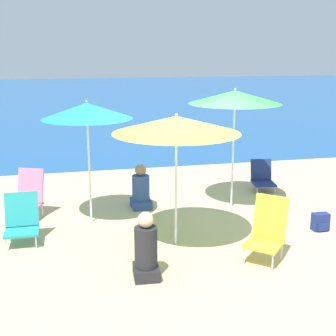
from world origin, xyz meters
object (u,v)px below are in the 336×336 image
object	(u,v)px
person_seated_near	(146,251)
beach_umbrella_green	(235,97)
beach_chair_yellow	(267,230)
person_seated_far	(141,190)
beach_chair_teal	(22,220)
beach_chair_navy	(262,177)
beach_chair_pink	(29,194)
backpack_navy	(320,222)
beach_umbrella_lime	(176,125)
beach_umbrella_teal	(87,111)
water_bottle	(275,212)

from	to	relation	value
person_seated_near	beach_umbrella_green	bearing A→B (deg)	53.24
beach_chair_yellow	person_seated_far	distance (m)	3.01
beach_chair_teal	beach_chair_navy	distance (m)	5.22
beach_chair_pink	backpack_navy	bearing A→B (deg)	2.83
person_seated_near	beach_umbrella_lime	bearing A→B (deg)	60.18
beach_umbrella_lime	backpack_navy	size ratio (longest dim) A/B	6.87
beach_chair_yellow	beach_umbrella_teal	bearing A→B (deg)	-178.17
beach_umbrella_lime	person_seated_far	world-z (taller)	beach_umbrella_lime
beach_umbrella_lime	beach_chair_yellow	size ratio (longest dim) A/B	2.23
beach_umbrella_teal	beach_umbrella_green	bearing A→B (deg)	5.45
beach_umbrella_green	beach_chair_yellow	bearing A→B (deg)	-98.06
beach_umbrella_lime	person_seated_far	xyz separation A→B (m)	(-0.24, 1.86, -1.55)
beach_umbrella_teal	beach_chair_pink	size ratio (longest dim) A/B	2.45
beach_chair_pink	person_seated_near	distance (m)	3.25
water_bottle	beach_chair_navy	bearing A→B (deg)	73.67
backpack_navy	beach_chair_navy	bearing A→B (deg)	89.57
beach_umbrella_green	person_seated_far	bearing A→B (deg)	169.56
beach_chair_teal	water_bottle	xyz separation A→B (m)	(4.41, 0.14, -0.26)
beach_umbrella_lime	beach_umbrella_green	xyz separation A→B (m)	(1.50, 1.54, 0.22)
person_seated_near	backpack_navy	distance (m)	3.34
beach_chair_navy	water_bottle	world-z (taller)	beach_chair_navy
person_seated_far	backpack_navy	xyz separation A→B (m)	(2.76, -1.84, -0.20)
beach_umbrella_lime	water_bottle	bearing A→B (deg)	20.91
beach_umbrella_lime	beach_chair_yellow	distance (m)	2.02
water_bottle	beach_umbrella_green	bearing A→B (deg)	126.26
beach_umbrella_teal	person_seated_near	distance (m)	2.83
beach_umbrella_green	person_seated_near	distance (m)	3.75
beach_umbrella_lime	beach_umbrella_green	world-z (taller)	beach_umbrella_green
beach_umbrella_green	water_bottle	world-z (taller)	beach_umbrella_green
beach_chair_navy	backpack_navy	xyz separation A→B (m)	(-0.02, -2.43, -0.14)
beach_umbrella_teal	beach_chair_pink	world-z (taller)	beach_umbrella_teal
beach_umbrella_teal	backpack_navy	xyz separation A→B (m)	(3.75, -1.27, -1.83)
beach_umbrella_lime	beach_chair_pink	world-z (taller)	beach_umbrella_lime
person_seated_near	person_seated_far	distance (m)	2.88
beach_chair_navy	person_seated_far	world-z (taller)	person_seated_far
beach_umbrella_green	beach_chair_teal	world-z (taller)	beach_umbrella_green
beach_umbrella_lime	backpack_navy	world-z (taller)	beach_umbrella_lime
beach_umbrella_teal	beach_umbrella_green	distance (m)	2.74
beach_umbrella_green	beach_chair_navy	bearing A→B (deg)	40.99
beach_chair_yellow	water_bottle	xyz separation A→B (m)	(0.89, 1.59, -0.35)
beach_chair_pink	backpack_navy	distance (m)	5.16
beach_umbrella_lime	person_seated_far	bearing A→B (deg)	97.22
beach_chair_teal	person_seated_near	distance (m)	2.36
beach_chair_pink	person_seated_far	world-z (taller)	beach_chair_pink
backpack_navy	person_seated_near	bearing A→B (deg)	-162.38
beach_umbrella_lime	beach_chair_yellow	world-z (taller)	beach_umbrella_lime
beach_umbrella_lime	beach_umbrella_green	bearing A→B (deg)	45.86
beach_umbrella_green	beach_chair_pink	distance (m)	4.17
beach_chair_pink	water_bottle	distance (m)	4.49
beach_umbrella_teal	person_seated_far	world-z (taller)	beach_umbrella_teal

